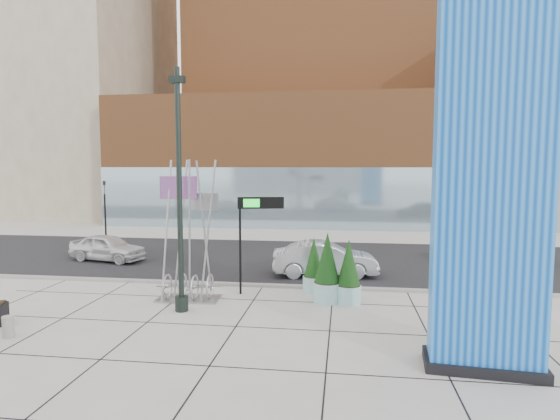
# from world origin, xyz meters

# --- Properties ---
(ground) EXTENTS (160.00, 160.00, 0.00)m
(ground) POSITION_xyz_m (0.00, 0.00, 0.00)
(ground) COLOR #9E9991
(ground) RESTS_ON ground
(street_asphalt) EXTENTS (80.00, 12.00, 0.02)m
(street_asphalt) POSITION_xyz_m (0.00, 10.00, 0.01)
(street_asphalt) COLOR black
(street_asphalt) RESTS_ON ground
(curb_edge) EXTENTS (80.00, 0.30, 0.12)m
(curb_edge) POSITION_xyz_m (0.00, 4.00, 0.06)
(curb_edge) COLOR gray
(curb_edge) RESTS_ON ground
(tower_podium) EXTENTS (34.00, 10.00, 11.00)m
(tower_podium) POSITION_xyz_m (1.00, 27.00, 5.50)
(tower_podium) COLOR brown
(tower_podium) RESTS_ON ground
(tower_glass_front) EXTENTS (34.00, 0.60, 5.00)m
(tower_glass_front) POSITION_xyz_m (1.00, 22.20, 2.50)
(tower_glass_front) COLOR #8CA5B2
(tower_glass_front) RESTS_ON ground
(building_beige_left) EXTENTS (18.00, 20.00, 34.00)m
(building_beige_left) POSITION_xyz_m (-26.00, 34.00, 17.00)
(building_beige_left) COLOR gray
(building_beige_left) RESTS_ON ground
(blue_pylon) EXTENTS (2.99, 1.54, 9.61)m
(blue_pylon) POSITION_xyz_m (7.95, -3.23, 4.64)
(blue_pylon) COLOR #0B45A8
(blue_pylon) RESTS_ON ground
(lamp_post) EXTENTS (0.54, 0.47, 8.50)m
(lamp_post) POSITION_xyz_m (-1.28, 0.33, 3.48)
(lamp_post) COLOR black
(lamp_post) RESTS_ON ground
(public_art_sculpture) EXTENTS (2.42, 1.27, 5.40)m
(public_art_sculpture) POSITION_xyz_m (-1.48, 1.74, 1.42)
(public_art_sculpture) COLOR #A2A4A7
(public_art_sculpture) RESTS_ON ground
(concrete_bollard) EXTENTS (0.33, 0.33, 0.65)m
(concrete_bollard) POSITION_xyz_m (-5.58, -2.84, 0.32)
(concrete_bollard) COLOR gray
(concrete_bollard) RESTS_ON ground
(overhead_street_sign) EXTENTS (1.83, 0.54, 3.91)m
(overhead_street_sign) POSITION_xyz_m (0.97, 2.80, 3.36)
(overhead_street_sign) COLOR black
(overhead_street_sign) RESTS_ON ground
(round_planter_east) EXTENTS (0.97, 0.97, 2.43)m
(round_planter_east) POSITION_xyz_m (4.60, 2.11, 1.15)
(round_planter_east) COLOR #9AD0CD
(round_planter_east) RESTS_ON ground
(round_planter_mid) EXTENTS (0.89, 0.89, 2.22)m
(round_planter_mid) POSITION_xyz_m (3.20, 3.60, 1.05)
(round_planter_mid) COLOR #9AD0CD
(round_planter_mid) RESTS_ON ground
(round_planter_west) EXTENTS (1.07, 1.07, 2.67)m
(round_planter_west) POSITION_xyz_m (3.80, 2.17, 1.26)
(round_planter_west) COLOR #9AD0CD
(round_planter_west) RESTS_ON ground
(car_white_west) EXTENTS (4.50, 2.57, 1.44)m
(car_white_west) POSITION_xyz_m (-8.25, 8.20, 0.72)
(car_white_west) COLOR silver
(car_white_west) RESTS_ON ground
(car_silver_mid) EXTENTS (5.00, 2.21, 1.59)m
(car_silver_mid) POSITION_xyz_m (3.55, 6.29, 0.80)
(car_silver_mid) COLOR #A1A2A9
(car_silver_mid) RESTS_ON ground
(car_dark_east) EXTENTS (5.24, 3.12, 1.42)m
(car_dark_east) POSITION_xyz_m (12.00, 10.77, 0.71)
(car_dark_east) COLOR black
(car_dark_east) RESTS_ON ground
(traffic_signal) EXTENTS (0.15, 0.18, 4.10)m
(traffic_signal) POSITION_xyz_m (-12.00, 15.00, 2.30)
(traffic_signal) COLOR black
(traffic_signal) RESTS_ON ground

